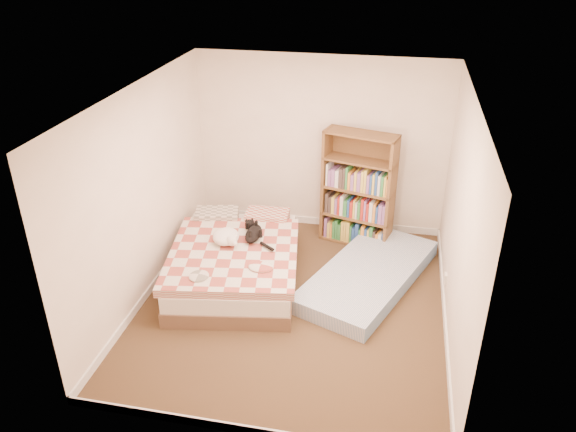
% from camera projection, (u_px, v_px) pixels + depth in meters
% --- Properties ---
extents(room, '(3.51, 4.01, 2.51)m').
position_uv_depth(room, '(294.00, 212.00, 6.11)').
color(room, '#3F301B').
rests_on(room, ground).
extents(bed, '(1.78, 2.28, 0.55)m').
position_uv_depth(bed, '(237.00, 260.00, 7.02)').
color(bed, brown).
rests_on(bed, room).
extents(bookshelf, '(1.05, 0.57, 1.61)m').
position_uv_depth(bookshelf, '(357.00, 204.00, 7.69)').
color(bookshelf, brown).
rests_on(bookshelf, room).
extents(floor_mattress, '(1.73, 2.40, 0.20)m').
position_uv_depth(floor_mattress, '(368.00, 275.00, 7.00)').
color(floor_mattress, '#6B8BB2').
rests_on(floor_mattress, room).
extents(black_cat, '(0.35, 0.71, 0.16)m').
position_uv_depth(black_cat, '(254.00, 232.00, 7.00)').
color(black_cat, black).
rests_on(black_cat, bed).
extents(white_dog, '(0.37, 0.38, 0.17)m').
position_uv_depth(white_dog, '(226.00, 237.00, 6.86)').
color(white_dog, white).
rests_on(white_dog, bed).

